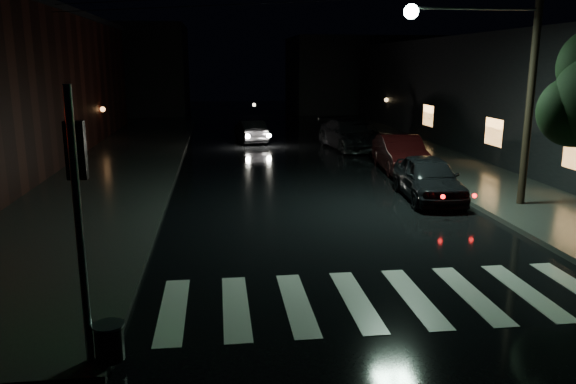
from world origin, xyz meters
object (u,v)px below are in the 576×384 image
object	(u,v)px
parked_car_a	(428,178)
parked_car_b	(400,154)
parked_car_d	(359,136)
parked_car_c	(349,134)
oncoming_car	(251,131)

from	to	relation	value
parked_car_a	parked_car_b	bearing A→B (deg)	87.53
parked_car_d	parked_car_c	bearing A→B (deg)	133.33
parked_car_b	parked_car_a	bearing A→B (deg)	-92.72
parked_car_a	parked_car_c	world-z (taller)	parked_car_c
parked_car_a	oncoming_car	world-z (taller)	parked_car_a
parked_car_a	parked_car_c	xyz separation A→B (m)	(-0.03, 11.74, 0.04)
parked_car_b	parked_car_c	bearing A→B (deg)	100.98
parked_car_a	parked_car_d	distance (m)	11.39
parked_car_a	oncoming_car	distance (m)	15.97
parked_car_a	parked_car_c	bearing A→B (deg)	95.29
parked_car_b	oncoming_car	bearing A→B (deg)	125.45
parked_car_a	oncoming_car	size ratio (longest dim) A/B	1.11
parked_car_c	oncoming_car	distance (m)	6.19
parked_car_a	parked_car_d	xyz separation A→B (m)	(0.41, 11.38, -0.03)
parked_car_c	parked_car_d	xyz separation A→B (m)	(0.44, -0.35, -0.07)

